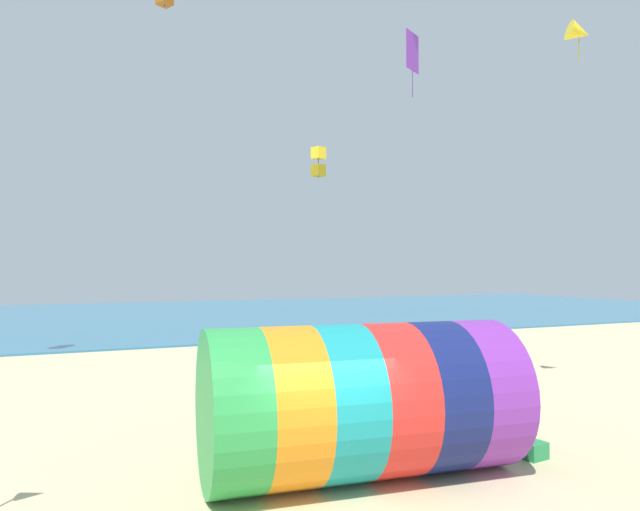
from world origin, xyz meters
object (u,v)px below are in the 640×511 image
object	(u,v)px
kite_yellow_delta	(579,33)
kite_yellow_box	(318,162)
giant_inflatable_tube	(362,400)
kite_purple_diamond	(412,52)
kite_handler	(523,410)
cooler_box	(535,451)

from	to	relation	value
kite_yellow_delta	kite_yellow_box	bearing A→B (deg)	116.33
giant_inflatable_tube	kite_purple_diamond	distance (m)	18.97
kite_purple_diamond	giant_inflatable_tube	bearing A→B (deg)	-126.86
kite_yellow_delta	giant_inflatable_tube	bearing A→B (deg)	-163.55
kite_handler	kite_purple_diamond	world-z (taller)	kite_purple_diamond
kite_handler	kite_yellow_box	bearing A→B (deg)	90.37
kite_yellow_delta	cooler_box	xyz separation A→B (m)	(-4.98, -3.18, -11.15)
kite_yellow_delta	cooler_box	distance (m)	12.62
kite_yellow_box	kite_purple_diamond	size ratio (longest dim) A/B	0.45
kite_yellow_box	cooler_box	world-z (taller)	kite_yellow_box
kite_purple_diamond	cooler_box	xyz separation A→B (m)	(-4.74, -12.10, -13.64)
cooler_box	kite_yellow_box	bearing A→B (deg)	88.45
giant_inflatable_tube	kite_handler	distance (m)	4.39
kite_yellow_delta	kite_purple_diamond	world-z (taller)	kite_purple_diamond
kite_handler	kite_yellow_box	world-z (taller)	kite_yellow_box
kite_handler	kite_yellow_box	size ratio (longest dim) A/B	1.23
kite_handler	kite_purple_diamond	size ratio (longest dim) A/B	0.55
cooler_box	kite_handler	bearing A→B (deg)	62.51
giant_inflatable_tube	kite_purple_diamond	world-z (taller)	kite_purple_diamond
giant_inflatable_tube	kite_yellow_box	world-z (taller)	kite_yellow_box
kite_handler	cooler_box	bearing A→B (deg)	-117.49
giant_inflatable_tube	kite_handler	world-z (taller)	giant_inflatable_tube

